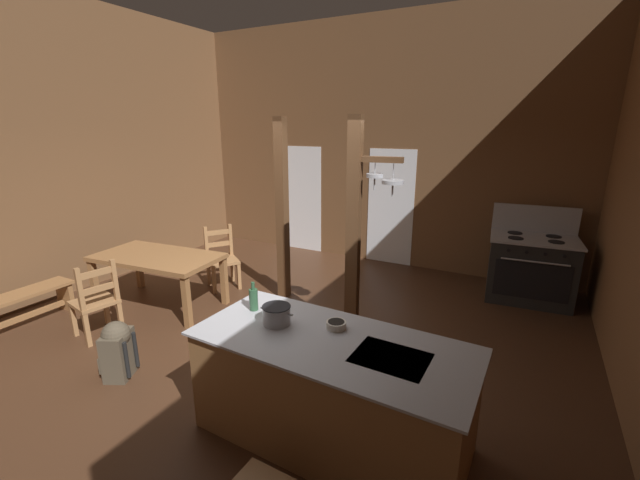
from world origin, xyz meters
TOP-DOWN VIEW (x-y plane):
  - ground_plane at (0.00, 0.00)m, footprint 7.70×7.85m
  - wall_back at (0.00, 3.60)m, footprint 7.70×0.14m
  - wall_left at (-3.52, 0.00)m, footprint 0.14×7.85m
  - glazed_door_back_left at (-1.55, 3.52)m, footprint 1.00×0.01m
  - glazed_panel_back_right at (0.35, 3.52)m, footprint 0.84×0.01m
  - kitchen_island at (1.33, -0.87)m, footprint 2.19×1.04m
  - stove_range at (2.66, 2.89)m, footprint 1.20×0.90m
  - support_post_with_pot_rack at (0.88, 0.66)m, footprint 0.61×0.26m
  - support_post_center at (-0.52, 1.33)m, footprint 0.14×0.14m
  - dining_table at (-1.88, 0.27)m, footprint 1.78×1.05m
  - ladderback_chair_near_window at (-1.84, -0.69)m, footprint 0.52×0.52m
  - ladderback_chair_by_post at (-1.59, 1.22)m, footprint 0.61×0.61m
  - bench_along_left_wall at (-2.93, -0.95)m, footprint 0.36×1.14m
  - backpack at (-0.92, -1.11)m, footprint 0.38×0.38m
  - stockpot_on_counter at (0.81, -0.84)m, footprint 0.31×0.23m
  - mixing_bowl_on_counter at (1.28, -0.68)m, footprint 0.16×0.16m
  - bottle_tall_on_counter at (0.49, -0.72)m, footprint 0.08×0.08m

SIDE VIEW (x-z plane):
  - ground_plane at x=0.00m, z-range -0.10..0.00m
  - bench_along_left_wall at x=-2.93m, z-range 0.08..0.52m
  - backpack at x=-0.92m, z-range 0.02..0.61m
  - kitchen_island at x=1.33m, z-range 0.00..0.88m
  - ladderback_chair_near_window at x=-1.84m, z-range -0.02..0.93m
  - ladderback_chair_by_post at x=-1.59m, z-range -0.02..0.93m
  - stove_range at x=2.66m, z-range -0.18..1.14m
  - dining_table at x=-1.88m, z-range 0.28..1.02m
  - mixing_bowl_on_counter at x=1.28m, z-range 0.88..0.94m
  - stockpot_on_counter at x=0.81m, z-range 0.88..1.04m
  - bottle_tall_on_counter at x=0.49m, z-range 0.86..1.12m
  - glazed_door_back_left at x=-1.55m, z-range 0.00..2.05m
  - glazed_panel_back_right at x=0.35m, z-range 0.00..2.05m
  - support_post_center at x=-0.52m, z-range 0.00..2.56m
  - support_post_with_pot_rack at x=0.88m, z-range 0.08..2.63m
  - wall_back at x=0.00m, z-range 0.00..4.21m
  - wall_left at x=-3.52m, z-range 0.00..4.21m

